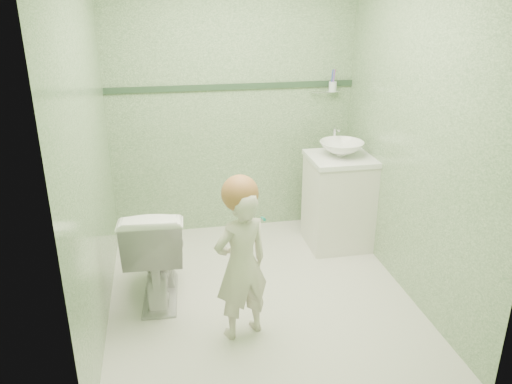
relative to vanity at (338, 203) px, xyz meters
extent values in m
plane|color=silver|center=(-0.84, -0.70, -0.40)|extent=(2.50, 2.50, 0.00)
cube|color=gray|center=(-0.84, 0.55, 0.80)|extent=(2.20, 0.04, 2.40)
cube|color=gray|center=(-0.84, -1.95, 0.80)|extent=(2.20, 0.04, 2.40)
cube|color=gray|center=(-1.94, -0.70, 0.80)|extent=(0.04, 2.50, 2.40)
cube|color=gray|center=(0.26, -0.70, 0.80)|extent=(0.04, 2.50, 2.40)
cube|color=#2B452F|center=(-0.84, 0.54, 0.95)|extent=(2.20, 0.02, 0.05)
cube|color=silver|center=(0.00, 0.00, 0.00)|extent=(0.52, 0.50, 0.80)
cube|color=white|center=(0.00, 0.00, 0.41)|extent=(0.54, 0.52, 0.04)
imported|color=white|center=(0.00, 0.00, 0.49)|extent=(0.37, 0.37, 0.13)
cylinder|color=silver|center=(0.00, 0.20, 0.55)|extent=(0.03, 0.03, 0.18)
cylinder|color=silver|center=(0.00, 0.15, 0.63)|extent=(0.02, 0.12, 0.02)
cylinder|color=silver|center=(0.00, 0.50, 0.88)|extent=(0.26, 0.02, 0.02)
cylinder|color=silver|center=(0.06, 0.48, 0.93)|extent=(0.07, 0.07, 0.09)
cylinder|color=#8750C6|center=(0.06, 0.47, 1.00)|extent=(0.01, 0.01, 0.17)
cylinder|color=#333FBF|center=(0.04, 0.47, 1.00)|extent=(0.01, 0.01, 0.17)
cylinder|color=#CB2C40|center=(0.07, 0.48, 1.00)|extent=(0.01, 0.01, 0.17)
cylinder|color=#8750C6|center=(0.07, 0.49, 1.00)|extent=(0.01, 0.01, 0.17)
imported|color=white|center=(-1.58, -0.56, -0.02)|extent=(0.48, 0.78, 0.77)
imported|color=beige|center=(-1.04, -1.12, 0.12)|extent=(0.44, 0.36, 1.03)
sphere|color=#9D6236|center=(-1.04, -1.09, 0.60)|extent=(0.23, 0.23, 0.23)
cylinder|color=#138D84|center=(-0.92, -1.21, 0.47)|extent=(0.03, 0.14, 0.06)
cube|color=white|center=(-1.00, -1.18, 0.51)|extent=(0.03, 0.02, 0.02)
camera|label=1|loc=(-1.49, -3.93, 1.75)|focal=35.96mm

